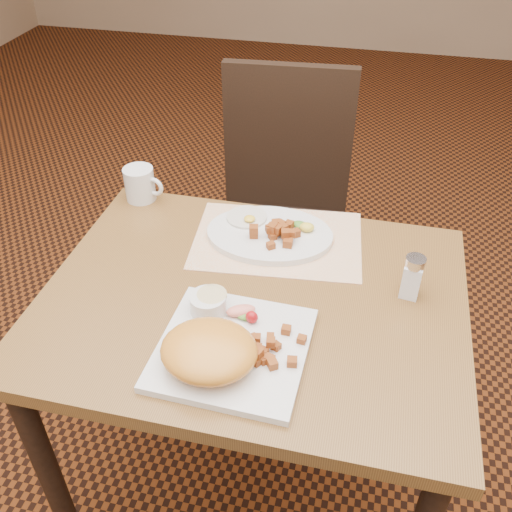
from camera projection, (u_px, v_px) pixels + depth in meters
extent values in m
plane|color=black|center=(253.00, 485.00, 1.68)|extent=(8.00, 8.00, 0.00)
cube|color=brown|center=(252.00, 302.00, 1.23)|extent=(0.90, 0.70, 0.03)
cylinder|color=black|center=(53.00, 482.00, 1.30)|extent=(0.05, 0.05, 0.71)
cylinder|color=black|center=(150.00, 307.00, 1.76)|extent=(0.05, 0.05, 0.71)
cylinder|color=black|center=(414.00, 351.00, 1.62)|extent=(0.05, 0.05, 0.71)
cube|color=black|center=(278.00, 242.00, 1.87)|extent=(0.45, 0.45, 0.05)
cylinder|color=black|center=(330.00, 269.00, 2.14)|extent=(0.04, 0.04, 0.42)
cylinder|color=black|center=(324.00, 339.00, 1.86)|extent=(0.04, 0.04, 0.42)
cylinder|color=black|center=(236.00, 260.00, 2.18)|extent=(0.04, 0.04, 0.42)
cylinder|color=black|center=(216.00, 326.00, 1.90)|extent=(0.04, 0.04, 0.42)
cube|color=black|center=(288.00, 140.00, 1.86)|extent=(0.42, 0.07, 0.50)
cube|color=white|center=(278.00, 240.00, 1.38)|extent=(0.43, 0.32, 0.00)
cube|color=silver|center=(233.00, 349.00, 1.09)|extent=(0.29, 0.29, 0.02)
ellipsoid|color=orange|center=(209.00, 350.00, 1.03)|extent=(0.18, 0.16, 0.07)
ellipsoid|color=orange|center=(220.00, 369.00, 1.02)|extent=(0.07, 0.06, 0.02)
ellipsoid|color=orange|center=(184.00, 341.00, 1.08)|extent=(0.07, 0.06, 0.02)
cylinder|color=silver|center=(208.00, 304.00, 1.15)|extent=(0.07, 0.07, 0.04)
cylinder|color=beige|center=(212.00, 295.00, 1.14)|extent=(0.06, 0.06, 0.01)
ellipsoid|color=#387223|center=(247.00, 315.00, 1.14)|extent=(0.05, 0.04, 0.01)
ellipsoid|color=red|center=(252.00, 317.00, 1.13)|extent=(0.03, 0.03, 0.03)
ellipsoid|color=#F28C72|center=(241.00, 311.00, 1.15)|extent=(0.07, 0.05, 0.02)
cylinder|color=white|center=(247.00, 217.00, 1.42)|extent=(0.10, 0.10, 0.01)
ellipsoid|color=yellow|center=(250.00, 219.00, 1.40)|extent=(0.03, 0.03, 0.01)
ellipsoid|color=#387223|center=(300.00, 225.00, 1.38)|extent=(0.05, 0.04, 0.01)
ellipsoid|color=yellow|center=(307.00, 227.00, 1.37)|extent=(0.04, 0.03, 0.02)
cube|color=white|center=(411.00, 281.00, 1.20)|extent=(0.04, 0.04, 0.08)
cylinder|color=silver|center=(416.00, 262.00, 1.17)|extent=(0.05, 0.05, 0.02)
cylinder|color=silver|center=(140.00, 184.00, 1.50)|extent=(0.08, 0.08, 0.09)
torus|color=silver|center=(154.00, 187.00, 1.48)|extent=(0.05, 0.02, 0.05)
cube|color=#A14E1A|center=(270.00, 338.00, 1.09)|extent=(0.02, 0.02, 0.02)
cube|color=#A14E1A|center=(257.00, 338.00, 1.09)|extent=(0.02, 0.02, 0.01)
cube|color=#A14E1A|center=(292.00, 362.00, 1.04)|extent=(0.02, 0.02, 0.02)
cube|color=#A14E1A|center=(264.00, 359.00, 1.05)|extent=(0.02, 0.02, 0.01)
cube|color=#A14E1A|center=(286.00, 330.00, 1.11)|extent=(0.02, 0.02, 0.02)
cube|color=#A14E1A|center=(276.00, 346.00, 1.07)|extent=(0.02, 0.02, 0.01)
cube|color=#A14E1A|center=(257.00, 360.00, 1.04)|extent=(0.02, 0.02, 0.02)
cube|color=#A14E1A|center=(272.00, 364.00, 1.04)|extent=(0.02, 0.03, 0.02)
cube|color=#A14E1A|center=(257.00, 353.00, 1.04)|extent=(0.02, 0.02, 0.02)
cube|color=#A14E1A|center=(264.00, 351.00, 1.06)|extent=(0.02, 0.02, 0.01)
cube|color=#A14E1A|center=(276.00, 346.00, 1.07)|extent=(0.02, 0.02, 0.01)
cube|color=#A14E1A|center=(271.00, 342.00, 1.06)|extent=(0.02, 0.02, 0.02)
cube|color=#A14E1A|center=(253.00, 338.00, 1.09)|extent=(0.02, 0.02, 0.01)
cube|color=#A14E1A|center=(302.00, 339.00, 1.09)|extent=(0.02, 0.02, 0.01)
cube|color=#A14E1A|center=(257.00, 348.00, 1.07)|extent=(0.02, 0.02, 0.01)
cube|color=#A14E1A|center=(269.00, 359.00, 1.05)|extent=(0.02, 0.02, 0.02)
cube|color=#A14E1A|center=(271.00, 245.00, 1.32)|extent=(0.02, 0.02, 0.02)
cube|color=#A14E1A|center=(287.00, 236.00, 1.35)|extent=(0.03, 0.03, 0.02)
cube|color=#A14E1A|center=(276.00, 228.00, 1.34)|extent=(0.02, 0.02, 0.02)
cube|color=#A14E1A|center=(272.00, 228.00, 1.34)|extent=(0.02, 0.02, 0.02)
cube|color=#A14E1A|center=(289.00, 225.00, 1.38)|extent=(0.02, 0.02, 0.02)
cube|color=#A14E1A|center=(276.00, 224.00, 1.38)|extent=(0.03, 0.03, 0.02)
cube|color=#A14E1A|center=(278.00, 232.00, 1.36)|extent=(0.02, 0.02, 0.01)
cube|color=#A14E1A|center=(285.00, 234.00, 1.33)|extent=(0.02, 0.02, 0.02)
cube|color=#A14E1A|center=(273.00, 236.00, 1.34)|extent=(0.02, 0.02, 0.02)
cube|color=#A14E1A|center=(283.00, 228.00, 1.34)|extent=(0.03, 0.03, 0.02)
cube|color=#A14E1A|center=(281.00, 224.00, 1.36)|extent=(0.02, 0.02, 0.02)
cube|color=#A14E1A|center=(273.00, 226.00, 1.35)|extent=(0.02, 0.02, 0.02)
cube|color=#A14E1A|center=(277.00, 229.00, 1.34)|extent=(0.03, 0.02, 0.02)
cube|color=#A14E1A|center=(280.00, 226.00, 1.35)|extent=(0.02, 0.02, 0.01)
cube|color=#A14E1A|center=(292.00, 233.00, 1.33)|extent=(0.02, 0.02, 0.02)
cube|color=#A14E1A|center=(254.00, 229.00, 1.34)|extent=(0.03, 0.02, 0.02)
cube|color=#A14E1A|center=(269.00, 229.00, 1.34)|extent=(0.02, 0.02, 0.02)
cube|color=#A14E1A|center=(288.00, 243.00, 1.32)|extent=(0.02, 0.02, 0.02)
cube|color=#A14E1A|center=(254.00, 234.00, 1.35)|extent=(0.02, 0.02, 0.02)
cube|color=#A14E1A|center=(296.00, 233.00, 1.35)|extent=(0.02, 0.02, 0.02)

